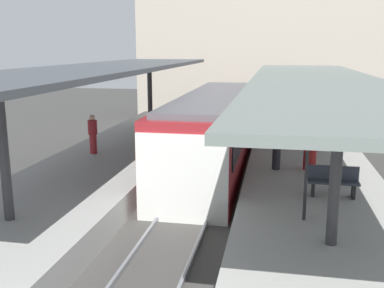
{
  "coord_description": "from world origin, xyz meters",
  "views": [
    {
      "loc": [
        2.53,
        -14.24,
        5.13
      ],
      "look_at": [
        -0.42,
        1.38,
        1.69
      ],
      "focal_mm": 41.87,
      "sensor_mm": 36.0,
      "label": 1
    }
  ],
  "objects_px": {
    "passenger_mid_platform": "(93,134)",
    "litter_bin": "(310,158)",
    "platform_bench": "(333,180)",
    "platform_sign": "(307,155)",
    "commuter_train": "(213,132)",
    "passenger_far_end": "(277,144)",
    "passenger_near_bench": "(318,124)"
  },
  "relations": [
    {
      "from": "platform_bench",
      "to": "passenger_far_end",
      "type": "xyz_separation_m",
      "value": [
        -1.59,
        2.61,
        0.44
      ]
    },
    {
      "from": "platform_bench",
      "to": "passenger_far_end",
      "type": "distance_m",
      "value": 3.09
    },
    {
      "from": "commuter_train",
      "to": "litter_bin",
      "type": "relative_size",
      "value": 15.66
    },
    {
      "from": "platform_bench",
      "to": "litter_bin",
      "type": "distance_m",
      "value": 2.85
    },
    {
      "from": "commuter_train",
      "to": "litter_bin",
      "type": "xyz_separation_m",
      "value": [
        3.74,
        -2.57,
        -0.33
      ]
    },
    {
      "from": "passenger_mid_platform",
      "to": "commuter_train",
      "type": "bearing_deg",
      "value": 20.81
    },
    {
      "from": "litter_bin",
      "to": "platform_sign",
      "type": "bearing_deg",
      "value": -95.17
    },
    {
      "from": "passenger_near_bench",
      "to": "platform_bench",
      "type": "bearing_deg",
      "value": -91.08
    },
    {
      "from": "platform_sign",
      "to": "litter_bin",
      "type": "relative_size",
      "value": 2.76
    },
    {
      "from": "passenger_far_end",
      "to": "litter_bin",
      "type": "bearing_deg",
      "value": 10.29
    },
    {
      "from": "passenger_near_bench",
      "to": "passenger_far_end",
      "type": "bearing_deg",
      "value": -110.53
    },
    {
      "from": "platform_bench",
      "to": "passenger_mid_platform",
      "type": "bearing_deg",
      "value": 157.26
    },
    {
      "from": "platform_sign",
      "to": "passenger_mid_platform",
      "type": "relative_size",
      "value": 1.42
    },
    {
      "from": "platform_bench",
      "to": "platform_sign",
      "type": "bearing_deg",
      "value": -114.08
    },
    {
      "from": "commuter_train",
      "to": "passenger_far_end",
      "type": "distance_m",
      "value": 3.82
    },
    {
      "from": "commuter_train",
      "to": "platform_sign",
      "type": "bearing_deg",
      "value": -65.91
    },
    {
      "from": "platform_bench",
      "to": "commuter_train",
      "type": "bearing_deg",
      "value": 127.9
    },
    {
      "from": "passenger_near_bench",
      "to": "platform_sign",
      "type": "bearing_deg",
      "value": -96.37
    },
    {
      "from": "commuter_train",
      "to": "passenger_far_end",
      "type": "height_order",
      "value": "commuter_train"
    },
    {
      "from": "passenger_mid_platform",
      "to": "litter_bin",
      "type": "bearing_deg",
      "value": -5.84
    },
    {
      "from": "commuter_train",
      "to": "platform_sign",
      "type": "distance_m",
      "value": 8.14
    },
    {
      "from": "commuter_train",
      "to": "passenger_near_bench",
      "type": "height_order",
      "value": "commuter_train"
    },
    {
      "from": "platform_bench",
      "to": "passenger_mid_platform",
      "type": "xyz_separation_m",
      "value": [
        -8.74,
        3.66,
        0.34
      ]
    },
    {
      "from": "platform_bench",
      "to": "passenger_mid_platform",
      "type": "relative_size",
      "value": 0.9
    },
    {
      "from": "platform_bench",
      "to": "passenger_far_end",
      "type": "height_order",
      "value": "passenger_far_end"
    },
    {
      "from": "passenger_mid_platform",
      "to": "passenger_far_end",
      "type": "distance_m",
      "value": 7.23
    },
    {
      "from": "platform_bench",
      "to": "platform_sign",
      "type": "relative_size",
      "value": 0.63
    },
    {
      "from": "passenger_mid_platform",
      "to": "passenger_far_end",
      "type": "xyz_separation_m",
      "value": [
        7.15,
        -1.05,
        0.1
      ]
    },
    {
      "from": "platform_bench",
      "to": "platform_sign",
      "type": "height_order",
      "value": "platform_sign"
    },
    {
      "from": "platform_bench",
      "to": "litter_bin",
      "type": "bearing_deg",
      "value": 99.23
    },
    {
      "from": "commuter_train",
      "to": "passenger_mid_platform",
      "type": "relative_size",
      "value": 8.03
    },
    {
      "from": "passenger_near_bench",
      "to": "litter_bin",
      "type": "bearing_deg",
      "value": -97.68
    }
  ]
}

